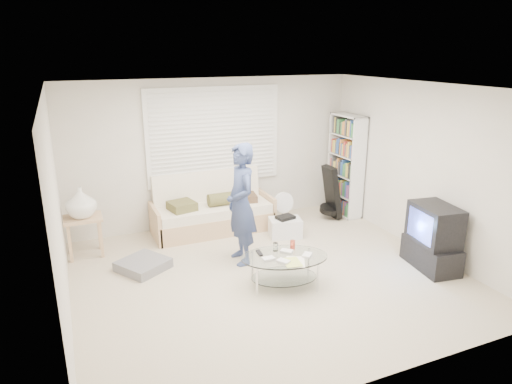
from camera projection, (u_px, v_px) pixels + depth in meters
name	position (u px, v px, depth m)	size (l,w,h in m)	color
ground	(268.00, 276.00, 6.18)	(5.00, 5.00, 0.00)	#B3A88B
room_shell	(255.00, 151.00, 6.12)	(5.02, 4.52, 2.51)	beige
window_blinds	(215.00, 136.00, 7.65)	(2.32, 0.08, 1.62)	silver
futon_sofa	(212.00, 212.00, 7.66)	(2.00, 0.81, 0.98)	tan
grey_floor_pillow	(143.00, 265.00, 6.35)	(0.59, 0.59, 0.13)	slate
side_table	(81.00, 206.00, 6.57)	(0.53, 0.43, 1.06)	tan
bookshelf	(346.00, 165.00, 8.28)	(0.29, 0.77, 1.84)	white
guitar_case	(331.00, 196.00, 8.14)	(0.35, 0.36, 0.97)	black
floor_fan	(283.00, 206.00, 7.87)	(0.36, 0.24, 0.60)	white
storage_bin	(285.00, 227.00, 7.45)	(0.58, 0.46, 0.35)	white
tv_unit	(433.00, 238.00, 6.30)	(0.56, 0.90, 0.91)	black
coffee_table	(285.00, 262.00, 5.83)	(1.26, 0.97, 0.54)	silver
standing_person	(241.00, 204.00, 6.36)	(0.63, 0.41, 1.73)	navy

